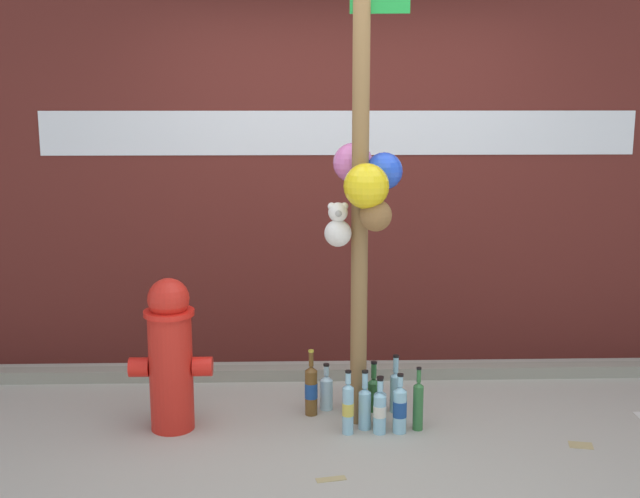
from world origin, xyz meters
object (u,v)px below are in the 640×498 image
(bottle_1, at_px, (380,411))
(bottle_7, at_px, (311,389))
(bottle_4, at_px, (418,404))
(fire_hydrant, at_px, (170,354))
(bottle_5, at_px, (395,389))
(bottle_8, at_px, (400,408))
(bottle_0, at_px, (358,380))
(bottle_10, at_px, (326,391))
(bottle_9, at_px, (380,407))
(bottle_3, at_px, (365,406))
(bottle_6, at_px, (359,396))
(bottle_11, at_px, (348,407))
(memorial_post, at_px, (363,146))
(bottle_2, at_px, (374,392))

(bottle_1, height_order, bottle_7, bottle_7)
(bottle_4, height_order, bottle_7, bottle_7)
(fire_hydrant, height_order, bottle_5, fire_hydrant)
(fire_hydrant, height_order, bottle_8, fire_hydrant)
(bottle_0, relative_size, bottle_10, 1.51)
(bottle_5, bearing_deg, bottle_9, -119.33)
(bottle_3, xyz_separation_m, bottle_6, (-0.01, 0.20, -0.02))
(bottle_1, distance_m, bottle_5, 0.33)
(bottle_0, bearing_deg, bottle_6, -90.89)
(bottle_5, distance_m, bottle_9, 0.24)
(bottle_8, bearing_deg, bottle_9, 136.04)
(bottle_5, bearing_deg, fire_hydrant, -171.15)
(bottle_0, bearing_deg, bottle_11, -102.42)
(fire_hydrant, relative_size, bottle_7, 2.19)
(bottle_7, height_order, bottle_11, bottle_7)
(bottle_11, bearing_deg, memorial_post, 62.05)
(bottle_2, xyz_separation_m, bottle_8, (0.12, -0.32, 0.02))
(bottle_10, bearing_deg, bottle_3, -54.98)
(bottle_3, bearing_deg, fire_hydrant, 177.84)
(memorial_post, height_order, bottle_10, memorial_post)
(bottle_3, bearing_deg, bottle_9, 24.37)
(bottle_3, distance_m, bottle_7, 0.37)
(fire_hydrant, relative_size, bottle_0, 2.04)
(memorial_post, relative_size, bottle_6, 9.39)
(bottle_3, height_order, bottle_10, bottle_3)
(bottle_9, bearing_deg, bottle_5, 60.67)
(bottle_8, xyz_separation_m, bottle_11, (-0.29, -0.01, 0.01))
(bottle_4, bearing_deg, bottle_6, 145.14)
(bottle_0, xyz_separation_m, bottle_7, (-0.29, -0.12, -0.01))
(bottle_6, height_order, bottle_8, bottle_8)
(bottle_1, distance_m, bottle_11, 0.18)
(bottle_9, bearing_deg, bottle_7, 156.15)
(bottle_10, bearing_deg, bottle_4, -31.89)
(bottle_11, bearing_deg, bottle_8, 1.33)
(bottle_6, xyz_separation_m, bottle_11, (-0.09, -0.26, 0.04))
(bottle_10, distance_m, bottle_11, 0.38)
(bottle_9, bearing_deg, bottle_10, 139.63)
(bottle_11, bearing_deg, bottle_1, -0.21)
(fire_hydrant, xyz_separation_m, bottle_2, (1.18, 0.22, -0.33))
(bottle_11, bearing_deg, bottle_4, 5.98)
(memorial_post, distance_m, bottle_7, 1.49)
(bottle_6, xyz_separation_m, bottle_10, (-0.19, 0.10, -0.00))
(bottle_6, distance_m, bottle_7, 0.29)
(bottle_1, bearing_deg, memorial_post, 120.64)
(bottle_3, bearing_deg, bottle_1, -38.64)
(bottle_0, distance_m, bottle_7, 0.31)
(memorial_post, relative_size, bottle_7, 7.32)
(bottle_0, distance_m, bottle_5, 0.24)
(memorial_post, height_order, bottle_4, memorial_post)
(bottle_5, bearing_deg, bottle_10, 172.81)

